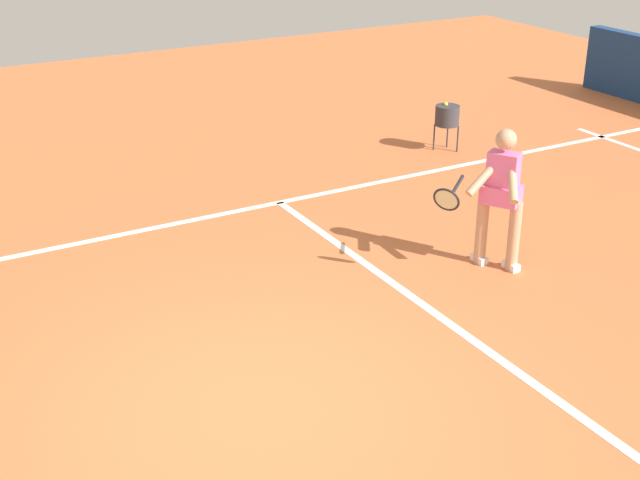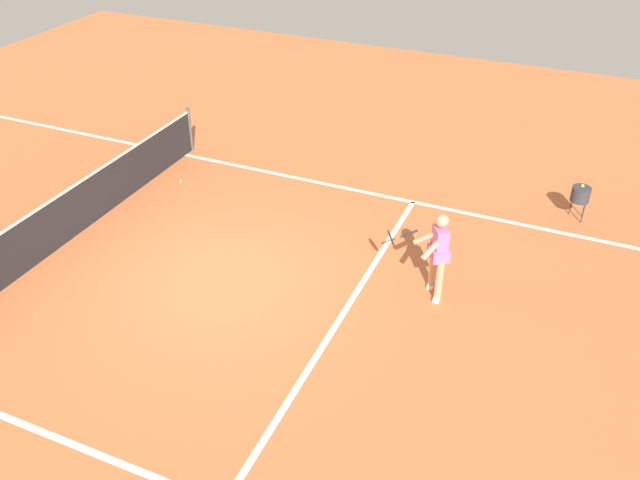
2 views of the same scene
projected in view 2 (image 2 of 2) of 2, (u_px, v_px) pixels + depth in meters
ground_plane at (225, 279)px, 11.54m from camera, size 27.23×27.23×0.00m
service_line_marking at (344, 312)px, 10.80m from camera, size 7.77×0.10×0.01m
sideline_left_marking at (73, 444)px, 8.57m from camera, size 0.10×18.95×0.01m
sideline_right_marking at (315, 182)px, 14.51m from camera, size 0.10×18.95×0.01m
court_net at (68, 215)px, 12.37m from camera, size 8.45×0.08×1.07m
tennis_player at (437, 252)px, 10.75m from camera, size 0.68×1.14×1.55m
tennis_ball_near at (181, 181)px, 14.47m from camera, size 0.07×0.07×0.07m
ball_hopper at (581, 194)px, 12.94m from camera, size 0.36×0.36×0.74m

